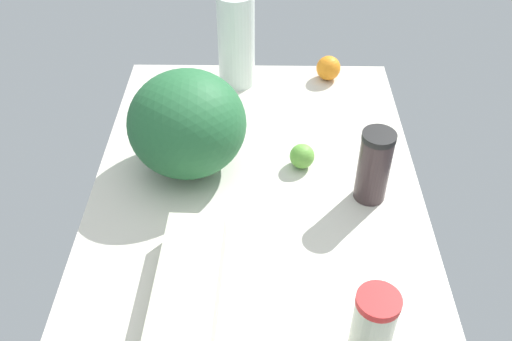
# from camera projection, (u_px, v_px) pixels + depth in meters

# --- Properties ---
(countertop) EXTENTS (1.20, 0.76, 0.03)m
(countertop) POSITION_uv_depth(u_px,v_px,m) (256.00, 209.00, 1.29)
(countertop) COLOR beige
(countertop) RESTS_ON ground
(watermelon) EXTENTS (0.27, 0.27, 0.24)m
(watermelon) POSITION_uv_depth(u_px,v_px,m) (187.00, 124.00, 1.30)
(watermelon) COLOR #266537
(watermelon) RESTS_ON countertop
(tumbler_cup) EXTENTS (0.07, 0.07, 0.16)m
(tumbler_cup) POSITION_uv_depth(u_px,v_px,m) (373.00, 327.00, 0.95)
(tumbler_cup) COLOR beige
(tumbler_cup) RESTS_ON countertop
(shaker_bottle) EXTENTS (0.07, 0.07, 0.18)m
(shaker_bottle) POSITION_uv_depth(u_px,v_px,m) (374.00, 166.00, 1.24)
(shaker_bottle) COLOR #3D2E2F
(shaker_bottle) RESTS_ON countertop
(egg_carton) EXTENTS (0.34, 0.13, 0.07)m
(egg_carton) POSITION_uv_depth(u_px,v_px,m) (188.00, 291.00, 1.06)
(egg_carton) COLOR beige
(egg_carton) RESTS_ON countertop
(milk_jug) EXTENTS (0.10, 0.10, 0.29)m
(milk_jug) POSITION_uv_depth(u_px,v_px,m) (236.00, 40.00, 1.57)
(milk_jug) COLOR white
(milk_jug) RESTS_ON countertop
(orange_far_back) EXTENTS (0.07, 0.07, 0.07)m
(orange_far_back) POSITION_uv_depth(u_px,v_px,m) (328.00, 68.00, 1.65)
(orange_far_back) COLOR orange
(orange_far_back) RESTS_ON countertop
(lime_loose) EXTENTS (0.06, 0.06, 0.06)m
(lime_loose) POSITION_uv_depth(u_px,v_px,m) (302.00, 156.00, 1.36)
(lime_loose) COLOR #66AC40
(lime_loose) RESTS_ON countertop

